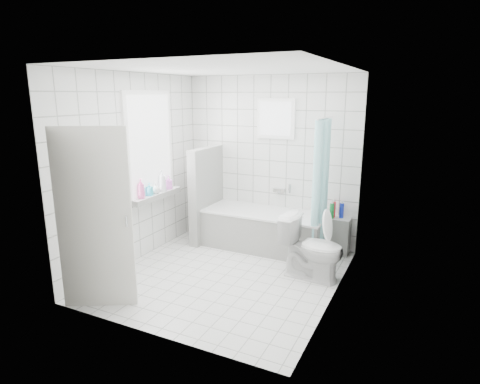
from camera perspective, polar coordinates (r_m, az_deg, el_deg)
The scene contains 19 objects.
ground at distance 5.38m, azimuth -2.05°, elevation -11.69°, with size 3.00×3.00×0.00m, color white.
ceiling at distance 4.87m, azimuth -2.32°, elevation 17.14°, with size 3.00×3.00×0.00m, color white.
wall_back at distance 6.31m, azimuth 4.23°, elevation 4.48°, with size 2.80×0.02×2.60m, color white.
wall_front at distance 3.75m, azimuth -12.99°, elevation -2.27°, with size 2.80×0.02×2.60m, color white.
wall_left at distance 5.75m, azimuth -14.63°, elevation 3.16°, with size 0.02×3.00×2.60m, color white.
wall_right at distance 4.50m, azimuth 13.79°, elevation 0.35°, with size 0.02×3.00×2.60m, color white.
window_left at distance 5.90m, azimuth -12.59°, elevation 6.50°, with size 0.01×0.90×1.40m, color white.
window_back at distance 6.16m, azimuth 5.06°, elevation 10.33°, with size 0.50×0.01×0.50m, color white.
window_sill at distance 6.01m, azimuth -11.88°, elevation -0.53°, with size 0.18×1.02×0.08m, color white.
door at distance 4.57m, azimuth -19.99°, elevation -3.78°, with size 0.04×0.80×2.00m, color silver.
bathtub at distance 6.19m, azimuth 3.50°, elevation -5.35°, with size 1.85×0.77×0.58m.
partition_wall at distance 6.44m, azimuth -4.81°, elevation -0.34°, with size 0.15×0.85×1.50m, color white.
tiled_ledge at distance 6.14m, azimuth 13.47°, elevation -6.03°, with size 0.40×0.24×0.55m, color white.
toilet at distance 5.23m, azimuth 10.24°, elevation -7.81°, with size 0.46×0.80×0.82m, color white.
curtain_rod at distance 5.56m, azimuth 12.08°, elevation 10.24°, with size 0.02×0.02×0.80m, color silver.
shower_curtain at distance 5.56m, azimuth 11.29°, elevation 0.90°, with size 0.14×0.48×1.78m, color #44C9C9, non-canonical shape.
tub_faucet at distance 6.30m, azimuth 5.57°, elevation 0.26°, with size 0.18×0.06×0.06m, color silver.
sill_bottles at distance 5.96m, azimuth -11.90°, elevation 1.02°, with size 0.17×0.78×0.32m.
ledge_bottles at distance 6.01m, azimuth 13.42°, elevation -2.55°, with size 0.19×0.16×0.23m.
Camera 1 is at (2.28, -4.29, 2.31)m, focal length 30.00 mm.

